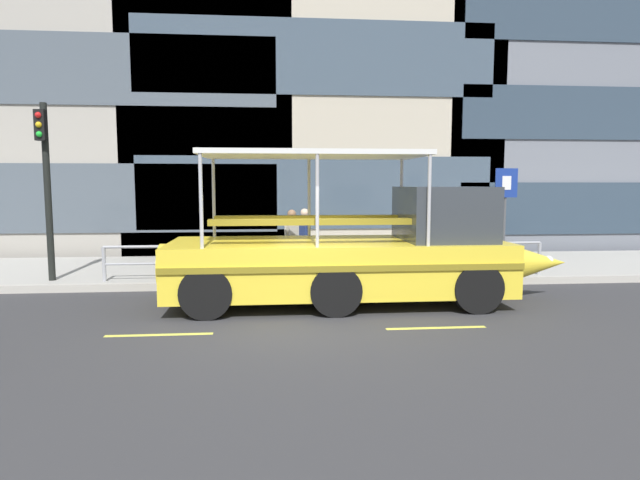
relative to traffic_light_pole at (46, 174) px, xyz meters
name	(u,v)px	position (x,y,z in m)	size (l,w,h in m)	color
ground_plane	(299,320)	(5.88, -3.66, -2.77)	(120.00, 120.00, 0.00)	#333335
sidewalk	(289,268)	(5.88, 1.94, -2.68)	(32.00, 4.80, 0.18)	#A8A59E
curb_edge	(292,284)	(5.88, -0.55, -2.68)	(32.00, 0.18, 0.18)	#B2ADA3
lane_centreline	(301,331)	(5.88, -4.43, -2.77)	(25.80, 0.12, 0.01)	#DBD64C
office_tower_right	(517,12)	(16.21, 9.92, 7.28)	(9.18, 10.45, 20.12)	slate
curb_guardrail	(330,254)	(6.85, -0.21, -2.00)	(11.13, 0.09, 0.87)	#9EA0A8
traffic_light_pole	(46,174)	(0.00, 0.00, 0.00)	(0.24, 0.46, 4.29)	black
parking_sign	(505,202)	(11.56, 0.14, -0.71)	(0.60, 0.12, 2.77)	#4C4F54
duck_tour_boat	(362,254)	(7.31, -2.28, -1.72)	(8.79, 2.58, 3.20)	yellow
pedestrian_near_bow	(439,232)	(9.91, 0.54, -1.52)	(0.45, 0.34, 1.77)	#47423D
pedestrian_mid_left	(305,233)	(6.31, 1.22, -1.57)	(0.31, 0.44, 1.69)	#1E2338
pedestrian_mid_right	(292,235)	(5.93, 0.71, -1.57)	(0.40, 0.34, 1.69)	#1E2338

